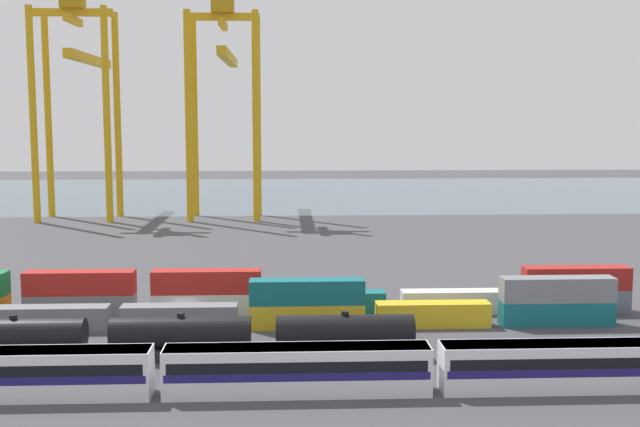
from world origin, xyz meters
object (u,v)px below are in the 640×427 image
Objects in this scene: freight_tank_row at (181,337)px; shipping_container_14 at (207,304)px; shipping_container_2 at (50,319)px; gantry_crane_central at (225,85)px; shipping_container_12 at (81,306)px; shipping_container_4 at (307,316)px; passenger_train at (297,368)px; gantry_crane_west at (79,84)px.

freight_tank_row reaches higher than shipping_container_14.
freight_tank_row is 18.17m from shipping_container_2.
gantry_crane_central is (-4.27, 91.12, 28.13)m from shipping_container_14.
freight_tank_row is 20.84m from shipping_container_12.
shipping_container_12 is 13.99m from shipping_container_14.
shipping_container_14 is (13.99, 0.00, 0.00)m from shipping_container_12.
shipping_container_12 is at bearing 129.29° from freight_tank_row.
freight_tank_row is at bearing -138.71° from shipping_container_4.
freight_tank_row reaches higher than passenger_train.
freight_tank_row is 3.55× the size of shipping_container_2.
shipping_container_4 is 25.69m from shipping_container_12.
passenger_train reaches higher than shipping_container_12.
freight_tank_row is 3.55× the size of shipping_container_4.
passenger_train is 127.94m from gantry_crane_west.
shipping_container_12 is 0.25× the size of gantry_crane_central.
gantry_crane_west reaches higher than passenger_train.
gantry_crane_central is at bearing 83.91° from shipping_container_12.
shipping_container_4 is 12.44m from shipping_container_14.
passenger_train is 5.45× the size of shipping_container_4.
shipping_container_4 is at bearing -81.00° from gantry_crane_central.
gantry_crane_west is 31.82m from gantry_crane_central.
gantry_crane_west is (-20.41, 96.14, 28.13)m from shipping_container_2.
shipping_container_4 is at bearing -12.81° from shipping_container_12.
shipping_container_12 and shipping_container_14 have the same top height.
shipping_container_2 and shipping_container_12 have the same top height.
shipping_container_4 is at bearing 86.16° from passenger_train.
shipping_container_2 is 101.46m from gantry_crane_central.
shipping_container_2 is (-14.87, 10.42, -0.74)m from freight_tank_row.
shipping_container_2 is at bearing 180.00° from shipping_container_4.
freight_tank_row is at bearing -88.15° from gantry_crane_central.
gantry_crane_west is at bearing -178.79° from gantry_crane_central.
shipping_container_4 is 0.25× the size of gantry_crane_west.
freight_tank_row reaches higher than shipping_container_12.
passenger_train is at bearing -68.51° from gantry_crane_west.
passenger_train is at bearing -38.47° from shipping_container_2.
shipping_container_2 is 5.94m from shipping_container_12.
gantry_crane_central is at bearing 83.28° from shipping_container_2.
gantry_crane_west reaches higher than gantry_crane_central.
freight_tank_row is at bearing 137.15° from passenger_train.
gantry_crane_west reaches higher than shipping_container_2.
shipping_container_4 is 110.71m from gantry_crane_west.
freight_tank_row is 16.16m from shipping_container_14.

